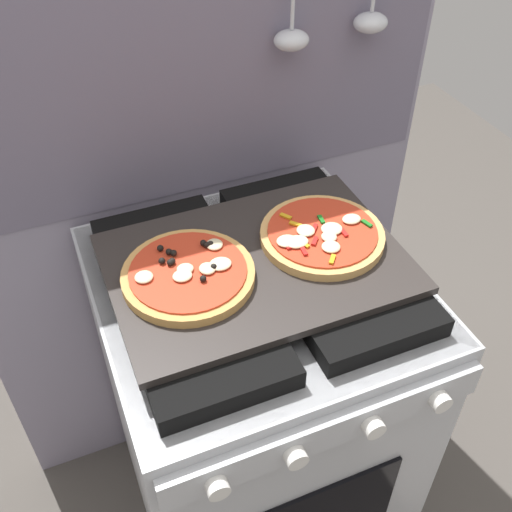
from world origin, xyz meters
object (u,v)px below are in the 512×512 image
(baking_tray, at_px, (256,263))
(pizza_right, at_px, (322,235))
(pizza_left, at_px, (188,273))
(stove, at_px, (256,407))

(baking_tray, xyz_separation_m, pizza_right, (0.14, 0.01, 0.02))
(baking_tray, bearing_deg, pizza_left, 179.28)
(pizza_left, xyz_separation_m, pizza_right, (0.27, 0.00, 0.00))
(baking_tray, height_order, pizza_right, pizza_right)
(baking_tray, relative_size, pizza_right, 2.28)
(stove, height_order, pizza_left, pizza_left)
(baking_tray, distance_m, pizza_left, 0.13)
(pizza_left, relative_size, pizza_right, 1.00)
(stove, xyz_separation_m, pizza_right, (0.14, 0.01, 0.48))
(pizza_left, bearing_deg, baking_tray, -0.72)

